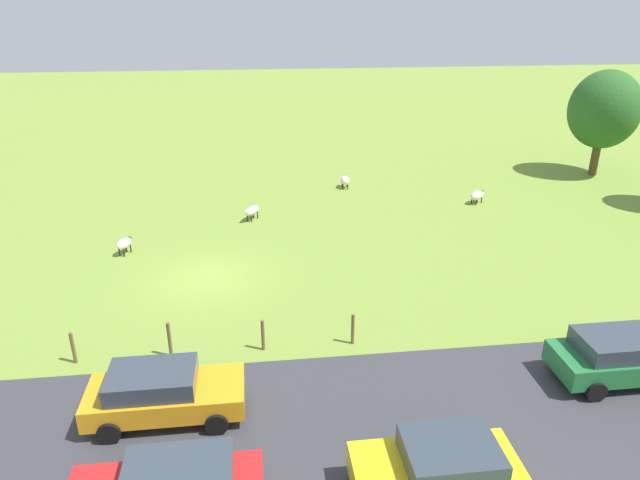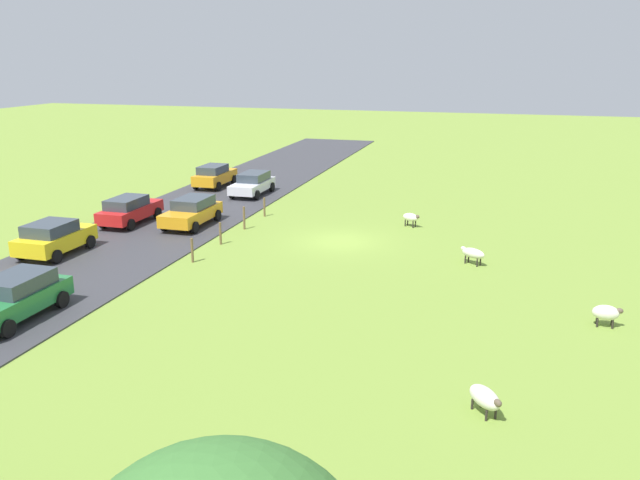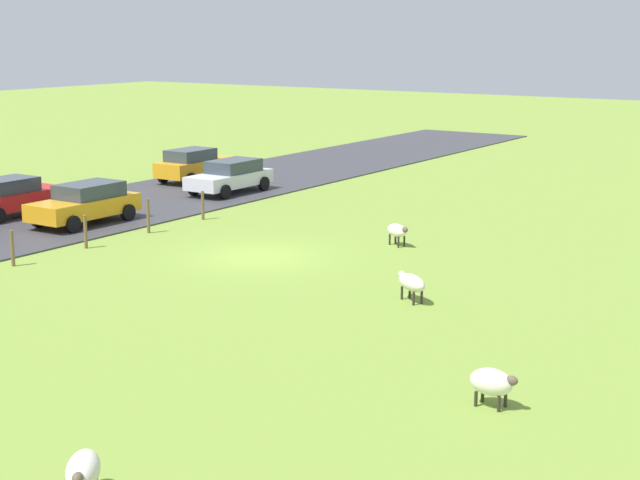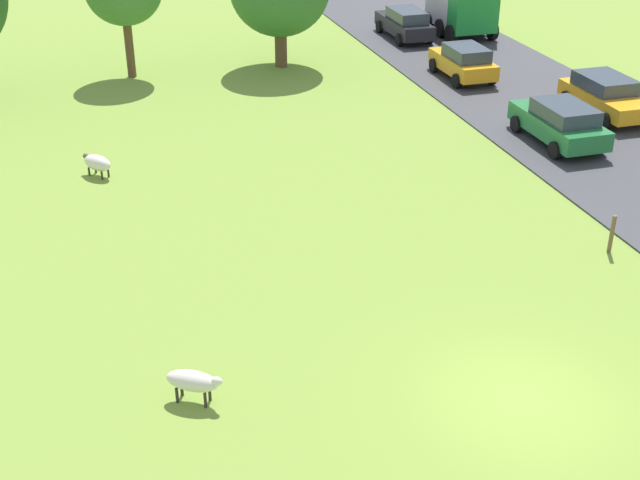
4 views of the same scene
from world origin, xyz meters
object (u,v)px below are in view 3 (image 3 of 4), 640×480
sheep_2 (397,231)px  sheep_3 (492,382)px  car_7 (194,164)px  car_3 (10,196)px  sheep_0 (412,283)px  car_4 (231,176)px  car_5 (85,203)px  sheep_1 (83,471)px

sheep_2 → sheep_3: bearing=126.3°
sheep_3 → car_7: size_ratio=0.25×
sheep_2 → car_3: (15.46, 3.98, 0.33)m
sheep_0 → car_4: size_ratio=0.29×
sheep_2 → car_5: size_ratio=0.25×
sheep_1 → sheep_2: 19.89m
sheep_3 → car_5: size_ratio=0.23×
sheep_0 → car_5: bearing=-9.7°
sheep_1 → car_7: 33.37m
sheep_0 → car_3: size_ratio=0.29×
car_3 → car_5: car_3 is taller
sheep_3 → car_5: (20.67, -8.64, 0.35)m
sheep_3 → car_3: size_ratio=0.23×
sheep_2 → car_5: 12.33m
sheep_0 → car_7: car_7 is taller
car_5 → car_7: bearing=-71.3°
sheep_2 → sheep_3: sheep_3 is taller
sheep_1 → car_4: bearing=-55.9°
car_3 → car_7: 11.14m
sheep_1 → sheep_3: 8.24m
sheep_0 → car_5: 15.89m
sheep_1 → car_3: bearing=-36.8°
sheep_1 → car_3: size_ratio=0.28×
sheep_2 → car_4: 12.94m
sheep_3 → car_3: bearing=-18.3°
car_3 → car_4: car_3 is taller
sheep_1 → car_3: car_3 is taller
sheep_1 → car_7: bearing=-52.4°
sheep_2 → sheep_3: (-8.81, 11.98, -0.02)m
sheep_3 → car_7: 30.89m
car_5 → car_4: bearing=-90.8°
car_5 → sheep_2: bearing=-164.2°
sheep_1 → sheep_2: sheep_2 is taller
sheep_1 → sheep_3: (-3.86, -7.28, 0.02)m
sheep_0 → sheep_3: sheep_3 is taller
car_4 → car_5: bearing=89.2°
car_5 → sheep_0: bearing=170.3°
sheep_0 → sheep_3: (-5.02, 5.95, -0.02)m
car_3 → car_7: (-0.04, -11.14, 0.02)m
sheep_3 → car_4: 26.94m
car_7 → sheep_0: bearing=145.5°
sheep_0 → sheep_2: 7.13m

